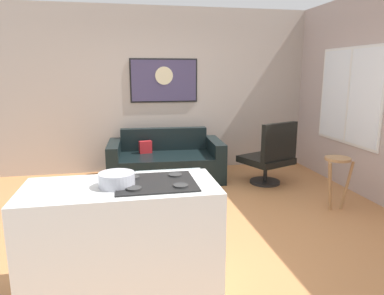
{
  "coord_description": "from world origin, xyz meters",
  "views": [
    {
      "loc": [
        -0.68,
        -3.78,
        1.73
      ],
      "look_at": [
        0.24,
        0.9,
        0.7
      ],
      "focal_mm": 33.07,
      "sensor_mm": 36.0,
      "label": 1
    }
  ],
  "objects_px": {
    "mixing_bowl": "(117,180)",
    "bar_stool": "(337,170)",
    "couch": "(166,162)",
    "wall_painting": "(164,80)",
    "coffee_table": "(171,177)",
    "armchair": "(270,156)"
  },
  "relations": [
    {
      "from": "coffee_table",
      "to": "mixing_bowl",
      "type": "relative_size",
      "value": 3.34
    },
    {
      "from": "couch",
      "to": "armchair",
      "type": "relative_size",
      "value": 1.87
    },
    {
      "from": "couch",
      "to": "mixing_bowl",
      "type": "bearing_deg",
      "value": -103.46
    },
    {
      "from": "armchair",
      "to": "bar_stool",
      "type": "bearing_deg",
      "value": -68.48
    },
    {
      "from": "couch",
      "to": "bar_stool",
      "type": "distance_m",
      "value": 2.61
    },
    {
      "from": "bar_stool",
      "to": "mixing_bowl",
      "type": "xyz_separation_m",
      "value": [
        -2.69,
        -1.3,
        0.43
      ]
    },
    {
      "from": "mixing_bowl",
      "to": "wall_painting",
      "type": "distance_m",
      "value": 3.73
    },
    {
      "from": "couch",
      "to": "coffee_table",
      "type": "xyz_separation_m",
      "value": [
        -0.07,
        -1.14,
        0.1
      ]
    },
    {
      "from": "mixing_bowl",
      "to": "wall_painting",
      "type": "xyz_separation_m",
      "value": [
        0.78,
        3.59,
        0.63
      ]
    },
    {
      "from": "couch",
      "to": "mixing_bowl",
      "type": "height_order",
      "value": "mixing_bowl"
    },
    {
      "from": "couch",
      "to": "armchair",
      "type": "height_order",
      "value": "armchair"
    },
    {
      "from": "bar_stool",
      "to": "couch",
      "type": "bearing_deg",
      "value": 139.32
    },
    {
      "from": "wall_painting",
      "to": "bar_stool",
      "type": "bearing_deg",
      "value": -50.35
    },
    {
      "from": "wall_painting",
      "to": "couch",
      "type": "bearing_deg",
      "value": -96.35
    },
    {
      "from": "couch",
      "to": "wall_painting",
      "type": "bearing_deg",
      "value": 83.65
    },
    {
      "from": "coffee_table",
      "to": "wall_painting",
      "type": "xyz_separation_m",
      "value": [
        0.14,
        1.74,
        1.21
      ]
    },
    {
      "from": "bar_stool",
      "to": "mixing_bowl",
      "type": "height_order",
      "value": "mixing_bowl"
    },
    {
      "from": "mixing_bowl",
      "to": "bar_stool",
      "type": "bearing_deg",
      "value": 25.75
    },
    {
      "from": "wall_painting",
      "to": "coffee_table",
      "type": "bearing_deg",
      "value": -94.55
    },
    {
      "from": "coffee_table",
      "to": "armchair",
      "type": "relative_size",
      "value": 0.91
    },
    {
      "from": "bar_stool",
      "to": "mixing_bowl",
      "type": "distance_m",
      "value": 3.01
    },
    {
      "from": "coffee_table",
      "to": "wall_painting",
      "type": "distance_m",
      "value": 2.12
    }
  ]
}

